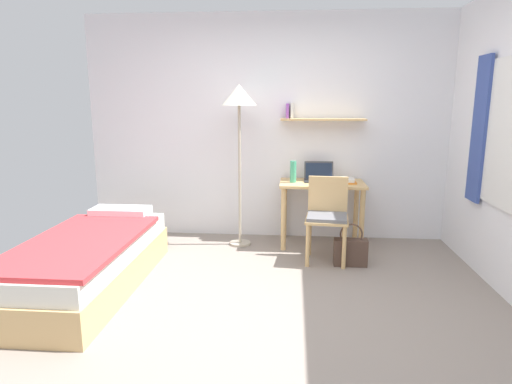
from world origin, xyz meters
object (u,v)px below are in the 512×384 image
at_px(laptop, 319,176).
at_px(standing_lamp, 239,105).
at_px(bed, 89,262).
at_px(book_stack, 348,180).
at_px(desk_chair, 327,214).
at_px(handbag, 350,251).
at_px(water_bottle, 293,172).
at_px(desk, 322,195).

bearing_deg(laptop, standing_lamp, -169.99).
height_order(bed, book_stack, book_stack).
xyz_separation_m(desk_chair, standing_lamp, (-0.95, 0.42, 1.09)).
bearing_deg(handbag, water_bottle, 133.87).
xyz_separation_m(standing_lamp, book_stack, (1.20, 0.08, -0.82)).
height_order(water_bottle, handbag, water_bottle).
bearing_deg(standing_lamp, handbag, -25.58).
relative_size(standing_lamp, water_bottle, 7.41).
distance_m(bed, water_bottle, 2.30).
relative_size(standing_lamp, handbag, 4.12).
height_order(desk, handbag, desk).
height_order(desk_chair, laptop, laptop).
bearing_deg(book_stack, water_bottle, -176.81).
distance_m(standing_lamp, book_stack, 1.46).
relative_size(desk_chair, book_stack, 3.43).
relative_size(bed, laptop, 5.91).
height_order(water_bottle, book_stack, water_bottle).
height_order(desk_chair, book_stack, desk_chair).
xyz_separation_m(desk, laptop, (-0.03, 0.08, 0.20)).
distance_m(desk_chair, laptop, 0.65).
distance_m(desk, laptop, 0.22).
bearing_deg(standing_lamp, laptop, 10.01).
relative_size(desk_chair, water_bottle, 3.54).
height_order(standing_lamp, laptop, standing_lamp).
bearing_deg(laptop, handbag, -67.97).
distance_m(standing_lamp, handbag, 1.93).
bearing_deg(desk, water_bottle, -174.24).
distance_m(desk, desk_chair, 0.51).
distance_m(desk_chair, standing_lamp, 1.50).
bearing_deg(laptop, desk, -67.31).
xyz_separation_m(standing_lamp, laptop, (0.89, 0.16, -0.79)).
distance_m(book_stack, handbag, 0.88).
bearing_deg(bed, book_stack, 29.97).
distance_m(bed, book_stack, 2.79).
height_order(bed, laptop, laptop).
relative_size(bed, handbag, 4.53).
relative_size(desk_chair, standing_lamp, 0.48).
distance_m(bed, desk_chair, 2.31).
bearing_deg(book_stack, laptop, 166.03).
relative_size(desk, book_stack, 3.77).
bearing_deg(desk_chair, laptop, 95.90).
relative_size(desk_chair, handbag, 1.97).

